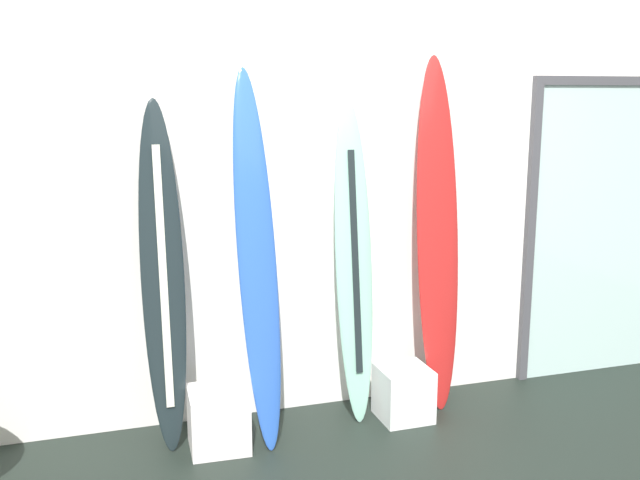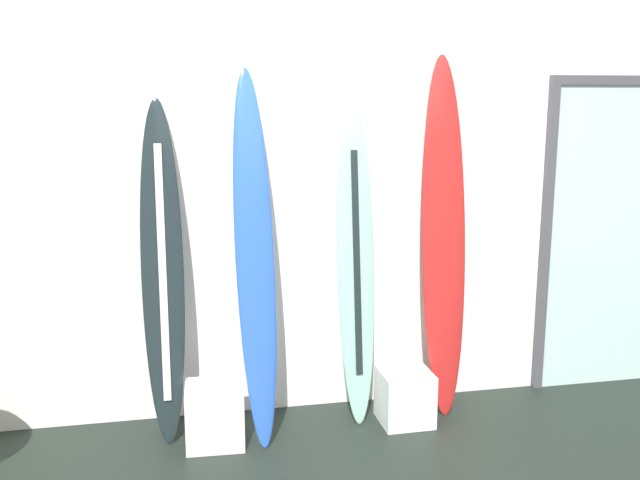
# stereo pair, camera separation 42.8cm
# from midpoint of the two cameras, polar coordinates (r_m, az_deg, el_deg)

# --- Properties ---
(wall_back) EXTENTS (7.20, 0.20, 2.80)m
(wall_back) POSITION_cam_midpoint_polar(r_m,az_deg,el_deg) (4.62, -1.80, 3.87)
(wall_back) COLOR silver
(wall_back) RESTS_ON ground
(surfboard_charcoal) EXTENTS (0.25, 0.38, 1.99)m
(surfboard_charcoal) POSITION_cam_midpoint_polar(r_m,az_deg,el_deg) (4.22, -15.20, -2.83)
(surfboard_charcoal) COLOR black
(surfboard_charcoal) RESTS_ON ground
(surfboard_cobalt) EXTENTS (0.26, 0.56, 2.17)m
(surfboard_cobalt) POSITION_cam_midpoint_polar(r_m,az_deg,el_deg) (4.16, -7.95, -1.48)
(surfboard_cobalt) COLOR blue
(surfboard_cobalt) RESTS_ON ground
(surfboard_seafoam) EXTENTS (0.24, 0.34, 2.00)m
(surfboard_seafoam) POSITION_cam_midpoint_polar(r_m,az_deg,el_deg) (4.42, -0.08, -1.77)
(surfboard_seafoam) COLOR #8AC2AD
(surfboard_seafoam) RESTS_ON ground
(surfboard_crimson) EXTENTS (0.29, 0.33, 2.25)m
(surfboard_crimson) POSITION_cam_midpoint_polar(r_m,az_deg,el_deg) (4.59, 6.67, 0.30)
(surfboard_crimson) COLOR #B21F1D
(surfboard_crimson) RESTS_ON ground
(display_block_left) EXTENTS (0.35, 0.35, 0.35)m
(display_block_left) POSITION_cam_midpoint_polar(r_m,az_deg,el_deg) (4.34, -10.93, -13.80)
(display_block_left) COLOR white
(display_block_left) RESTS_ON ground
(display_block_center) EXTENTS (0.31, 0.31, 0.33)m
(display_block_center) POSITION_cam_midpoint_polar(r_m,az_deg,el_deg) (4.63, 3.94, -12.02)
(display_block_center) COLOR white
(display_block_center) RESTS_ON ground
(glass_door) EXTENTS (1.22, 0.06, 2.13)m
(glass_door) POSITION_cam_midpoint_polar(r_m,az_deg,el_deg) (5.44, 19.20, 1.17)
(glass_door) COLOR silver
(glass_door) RESTS_ON ground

